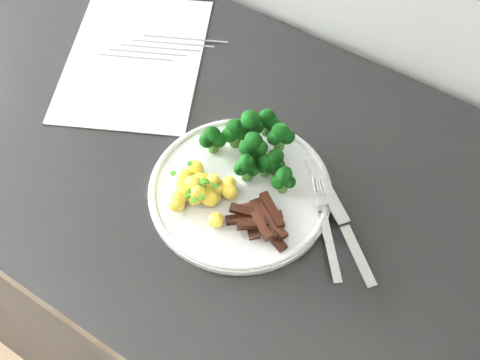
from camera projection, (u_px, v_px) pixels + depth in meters
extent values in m
cube|color=black|center=(211.00, 281.00, 1.23)|extent=(2.35, 0.59, 0.88)
cube|color=silver|center=(135.00, 58.00, 0.96)|extent=(0.32, 0.36, 0.00)
cube|color=slate|center=(185.00, 39.00, 0.99)|extent=(0.13, 0.07, 0.00)
cube|color=slate|center=(173.00, 43.00, 0.98)|extent=(0.12, 0.06, 0.00)
cube|color=slate|center=(161.00, 48.00, 0.98)|extent=(0.12, 0.06, 0.00)
cube|color=slate|center=(148.00, 53.00, 0.97)|extent=(0.11, 0.06, 0.00)
cube|color=slate|center=(136.00, 57.00, 0.96)|extent=(0.11, 0.06, 0.00)
cylinder|color=white|center=(240.00, 191.00, 0.82)|extent=(0.25, 0.25, 0.01)
torus|color=white|center=(240.00, 189.00, 0.81)|extent=(0.24, 0.24, 0.01)
cylinder|color=#366121|center=(253.00, 153.00, 0.82)|extent=(0.02, 0.02, 0.02)
sphere|color=black|center=(260.00, 148.00, 0.80)|extent=(0.02, 0.02, 0.02)
sphere|color=black|center=(252.00, 139.00, 0.81)|extent=(0.02, 0.02, 0.02)
sphere|color=black|center=(247.00, 147.00, 0.80)|extent=(0.02, 0.02, 0.02)
sphere|color=black|center=(254.00, 141.00, 0.80)|extent=(0.03, 0.03, 0.03)
cylinder|color=#366121|center=(274.00, 167.00, 0.82)|extent=(0.01, 0.01, 0.02)
sphere|color=black|center=(280.00, 165.00, 0.81)|extent=(0.01, 0.01, 0.01)
sphere|color=black|center=(278.00, 156.00, 0.81)|extent=(0.02, 0.02, 0.02)
sphere|color=black|center=(269.00, 159.00, 0.81)|extent=(0.01, 0.01, 0.01)
sphere|color=black|center=(272.00, 165.00, 0.80)|extent=(0.02, 0.02, 0.02)
sphere|color=black|center=(275.00, 157.00, 0.80)|extent=(0.02, 0.02, 0.02)
cylinder|color=#366121|center=(235.00, 139.00, 0.85)|extent=(0.02, 0.02, 0.02)
sphere|color=black|center=(242.00, 134.00, 0.83)|extent=(0.02, 0.02, 0.02)
sphere|color=black|center=(236.00, 126.00, 0.84)|extent=(0.02, 0.02, 0.02)
sphere|color=black|center=(230.00, 135.00, 0.83)|extent=(0.02, 0.02, 0.02)
sphere|color=black|center=(235.00, 128.00, 0.83)|extent=(0.03, 0.03, 0.03)
cylinder|color=#366121|center=(279.00, 143.00, 0.83)|extent=(0.02, 0.02, 0.02)
sphere|color=black|center=(287.00, 136.00, 0.82)|extent=(0.02, 0.02, 0.02)
sphere|color=black|center=(281.00, 130.00, 0.82)|extent=(0.02, 0.02, 0.02)
sphere|color=black|center=(274.00, 138.00, 0.81)|extent=(0.02, 0.02, 0.02)
sphere|color=black|center=(280.00, 132.00, 0.81)|extent=(0.02, 0.02, 0.02)
cylinder|color=#366121|center=(250.00, 132.00, 0.84)|extent=(0.02, 0.02, 0.02)
sphere|color=black|center=(257.00, 128.00, 0.82)|extent=(0.02, 0.02, 0.02)
sphere|color=black|center=(249.00, 118.00, 0.83)|extent=(0.02, 0.02, 0.02)
sphere|color=black|center=(245.00, 129.00, 0.82)|extent=(0.02, 0.02, 0.02)
sphere|color=black|center=(250.00, 120.00, 0.82)|extent=(0.03, 0.03, 0.03)
cylinder|color=#366121|center=(283.00, 185.00, 0.80)|extent=(0.01, 0.01, 0.02)
sphere|color=black|center=(289.00, 182.00, 0.79)|extent=(0.02, 0.02, 0.02)
sphere|color=black|center=(285.00, 174.00, 0.80)|extent=(0.02, 0.02, 0.02)
sphere|color=black|center=(278.00, 182.00, 0.79)|extent=(0.02, 0.02, 0.02)
sphere|color=black|center=(284.00, 176.00, 0.79)|extent=(0.02, 0.02, 0.02)
cylinder|color=#366121|center=(213.00, 145.00, 0.84)|extent=(0.01, 0.01, 0.02)
sphere|color=black|center=(219.00, 140.00, 0.83)|extent=(0.02, 0.02, 0.02)
sphere|color=black|center=(214.00, 133.00, 0.84)|extent=(0.02, 0.02, 0.02)
sphere|color=black|center=(207.00, 140.00, 0.83)|extent=(0.02, 0.02, 0.02)
sphere|color=black|center=(212.00, 135.00, 0.82)|extent=(0.02, 0.02, 0.02)
cylinder|color=#366121|center=(247.00, 173.00, 0.81)|extent=(0.01, 0.01, 0.02)
sphere|color=black|center=(253.00, 170.00, 0.80)|extent=(0.02, 0.02, 0.02)
sphere|color=black|center=(247.00, 160.00, 0.81)|extent=(0.02, 0.02, 0.02)
sphere|color=black|center=(241.00, 169.00, 0.80)|extent=(0.02, 0.02, 0.02)
sphere|color=black|center=(247.00, 163.00, 0.80)|extent=(0.02, 0.02, 0.02)
cylinder|color=#366121|center=(265.00, 170.00, 0.82)|extent=(0.01, 0.01, 0.02)
sphere|color=black|center=(269.00, 168.00, 0.81)|extent=(0.01, 0.01, 0.01)
sphere|color=black|center=(268.00, 160.00, 0.81)|extent=(0.02, 0.02, 0.02)
sphere|color=black|center=(260.00, 162.00, 0.81)|extent=(0.02, 0.02, 0.02)
sphere|color=black|center=(261.00, 169.00, 0.81)|extent=(0.01, 0.01, 0.01)
sphere|color=black|center=(265.00, 162.00, 0.80)|extent=(0.02, 0.02, 0.02)
cylinder|color=#366121|center=(267.00, 128.00, 0.86)|extent=(0.01, 0.01, 0.02)
sphere|color=black|center=(272.00, 124.00, 0.84)|extent=(0.02, 0.02, 0.02)
sphere|color=black|center=(269.00, 116.00, 0.85)|extent=(0.02, 0.02, 0.02)
sphere|color=black|center=(261.00, 122.00, 0.84)|extent=(0.02, 0.02, 0.02)
sphere|color=black|center=(267.00, 117.00, 0.84)|extent=(0.02, 0.02, 0.02)
ellipsoid|color=yellow|center=(216.00, 188.00, 0.80)|extent=(0.02, 0.02, 0.02)
ellipsoid|color=yellow|center=(208.00, 195.00, 0.80)|extent=(0.02, 0.02, 0.02)
ellipsoid|color=yellow|center=(185.00, 177.00, 0.81)|extent=(0.02, 0.02, 0.02)
ellipsoid|color=yellow|center=(210.00, 198.00, 0.79)|extent=(0.03, 0.02, 0.02)
ellipsoid|color=yellow|center=(225.00, 188.00, 0.80)|extent=(0.02, 0.02, 0.02)
ellipsoid|color=yellow|center=(201.00, 181.00, 0.81)|extent=(0.03, 0.02, 0.02)
ellipsoid|color=yellow|center=(181.00, 194.00, 0.80)|extent=(0.02, 0.02, 0.02)
ellipsoid|color=yellow|center=(214.00, 197.00, 0.80)|extent=(0.02, 0.02, 0.02)
ellipsoid|color=yellow|center=(195.00, 196.00, 0.79)|extent=(0.02, 0.02, 0.02)
ellipsoid|color=yellow|center=(217.00, 187.00, 0.80)|extent=(0.02, 0.02, 0.02)
ellipsoid|color=yellow|center=(194.00, 184.00, 0.79)|extent=(0.02, 0.02, 0.02)
ellipsoid|color=yellow|center=(230.00, 192.00, 0.80)|extent=(0.02, 0.02, 0.02)
ellipsoid|color=yellow|center=(229.00, 184.00, 0.81)|extent=(0.02, 0.02, 0.02)
ellipsoid|color=yellow|center=(177.00, 204.00, 0.79)|extent=(0.02, 0.02, 0.02)
ellipsoid|color=yellow|center=(196.00, 168.00, 0.82)|extent=(0.02, 0.02, 0.02)
ellipsoid|color=yellow|center=(212.00, 183.00, 0.81)|extent=(0.02, 0.02, 0.02)
ellipsoid|color=yellow|center=(198.00, 192.00, 0.78)|extent=(0.02, 0.02, 0.02)
ellipsoid|color=yellow|center=(213.00, 180.00, 0.79)|extent=(0.02, 0.02, 0.02)
ellipsoid|color=yellow|center=(199.00, 187.00, 0.79)|extent=(0.02, 0.02, 0.02)
ellipsoid|color=yellow|center=(216.00, 220.00, 0.78)|extent=(0.02, 0.02, 0.02)
ellipsoid|color=yellow|center=(183.00, 183.00, 0.81)|extent=(0.02, 0.02, 0.02)
ellipsoid|color=yellow|center=(178.00, 198.00, 0.79)|extent=(0.02, 0.02, 0.02)
cube|color=#235F11|center=(190.00, 191.00, 0.78)|extent=(0.01, 0.01, 0.00)
cube|color=#235F11|center=(208.00, 180.00, 0.79)|extent=(0.01, 0.01, 0.00)
cube|color=#235F11|center=(215.00, 186.00, 0.77)|extent=(0.01, 0.01, 0.00)
cube|color=#235F11|center=(173.00, 173.00, 0.78)|extent=(0.01, 0.01, 0.00)
cube|color=#235F11|center=(202.00, 182.00, 0.77)|extent=(0.01, 0.01, 0.00)
cube|color=#235F11|center=(203.00, 187.00, 0.78)|extent=(0.01, 0.01, 0.00)
cube|color=#235F11|center=(204.00, 182.00, 0.78)|extent=(0.01, 0.01, 0.00)
cube|color=#235F11|center=(200.00, 186.00, 0.78)|extent=(0.01, 0.01, 0.00)
cube|color=#235F11|center=(202.00, 198.00, 0.76)|extent=(0.01, 0.01, 0.00)
cube|color=#235F11|center=(187.00, 196.00, 0.77)|extent=(0.01, 0.01, 0.00)
cube|color=#235F11|center=(190.00, 164.00, 0.80)|extent=(0.01, 0.01, 0.00)
cube|color=#235F11|center=(199.00, 189.00, 0.78)|extent=(0.01, 0.01, 0.00)
cube|color=#235F11|center=(193.00, 200.00, 0.76)|extent=(0.01, 0.01, 0.00)
cube|color=#235F11|center=(200.00, 185.00, 0.78)|extent=(0.01, 0.01, 0.00)
cube|color=black|center=(270.00, 214.00, 0.79)|extent=(0.05, 0.03, 0.01)
cube|color=black|center=(245.00, 218.00, 0.78)|extent=(0.04, 0.04, 0.01)
cube|color=black|center=(255.00, 207.00, 0.79)|extent=(0.04, 0.04, 0.01)
cube|color=black|center=(264.00, 218.00, 0.78)|extent=(0.04, 0.04, 0.01)
cube|color=black|center=(262.00, 214.00, 0.79)|extent=(0.05, 0.03, 0.01)
cube|color=black|center=(271.00, 235.00, 0.77)|extent=(0.05, 0.03, 0.01)
cube|color=black|center=(251.00, 222.00, 0.78)|extent=(0.04, 0.05, 0.01)
cube|color=black|center=(248.00, 212.00, 0.78)|extent=(0.05, 0.03, 0.01)
cube|color=black|center=(262.00, 226.00, 0.76)|extent=(0.04, 0.03, 0.01)
cube|color=black|center=(274.00, 226.00, 0.77)|extent=(0.05, 0.03, 0.01)
cube|color=black|center=(253.00, 224.00, 0.77)|extent=(0.04, 0.04, 0.01)
cube|color=black|center=(268.00, 221.00, 0.77)|extent=(0.05, 0.03, 0.01)
cube|color=black|center=(272.00, 210.00, 0.78)|extent=(0.05, 0.04, 0.01)
cube|color=#BBBABF|center=(330.00, 246.00, 0.76)|extent=(0.08, 0.09, 0.01)
cube|color=#BBBABF|center=(321.00, 199.00, 0.79)|extent=(0.03, 0.03, 0.01)
cylinder|color=#BBBABF|center=(323.00, 184.00, 0.80)|extent=(0.02, 0.03, 0.00)
cylinder|color=#BBBABF|center=(320.00, 184.00, 0.80)|extent=(0.02, 0.03, 0.00)
cylinder|color=#BBBABF|center=(317.00, 184.00, 0.80)|extent=(0.02, 0.03, 0.00)
cylinder|color=#BBBABF|center=(314.00, 184.00, 0.80)|extent=(0.02, 0.03, 0.00)
cube|color=#BBBABF|center=(326.00, 189.00, 0.81)|extent=(0.10, 0.09, 0.01)
cube|color=#BBBABF|center=(356.00, 253.00, 0.76)|extent=(0.08, 0.07, 0.02)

